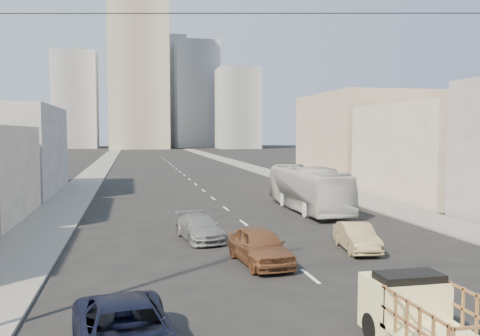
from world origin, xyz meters
name	(u,v)px	position (x,y,z in m)	size (l,w,h in m)	color
sidewalk_left	(98,169)	(-11.75, 70.00, 0.06)	(3.50, 180.00, 0.12)	slate
sidewalk_right	(248,167)	(11.75, 70.00, 0.06)	(3.50, 180.00, 0.12)	slate
lane_dashes	(187,177)	(0.00, 53.00, 0.01)	(0.15, 104.00, 0.01)	silver
flatbed_pickup	(427,314)	(0.36, 0.63, 1.09)	(1.95, 4.41, 1.90)	beige
navy_pickup	(126,334)	(-6.93, 1.86, 0.72)	(2.40, 5.20, 1.45)	black
city_bus	(308,189)	(5.60, 23.99, 1.57)	(2.64, 11.30, 3.15)	#BCBCB7
sedan_brown	(260,246)	(-1.47, 10.23, 0.78)	(1.84, 4.57, 1.56)	brown
sedan_tan	(357,237)	(3.65, 11.67, 0.64)	(1.36, 3.90, 1.28)	#958157
sedan_grey	(199,228)	(-3.34, 15.60, 0.65)	(1.81, 4.45, 1.29)	slate
bldg_right_mid	(447,151)	(19.50, 28.00, 4.00)	(11.00, 14.00, 8.00)	#A69A85
bldg_right_far	(367,138)	(20.00, 44.00, 5.00)	(12.00, 16.00, 10.00)	gray
high_rise_tower	(138,62)	(-4.00, 170.00, 30.00)	(20.00, 20.00, 60.00)	gray
midrise_ne	(197,95)	(18.00, 185.00, 20.00)	(16.00, 16.00, 40.00)	gray
midrise_nw	(76,101)	(-26.00, 180.00, 17.00)	(15.00, 15.00, 34.00)	gray
midrise_back	(163,92)	(6.00, 200.00, 22.00)	(18.00, 18.00, 44.00)	gray
midrise_east	(238,109)	(30.00, 165.00, 14.00)	(14.00, 14.00, 28.00)	gray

